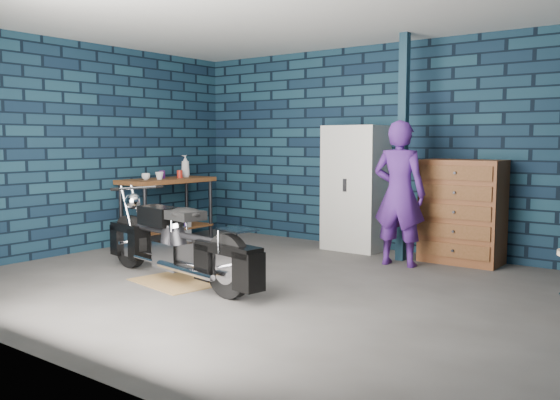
# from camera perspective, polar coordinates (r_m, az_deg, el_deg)

# --- Properties ---
(ground) EXTENTS (6.00, 6.00, 0.00)m
(ground) POSITION_cam_1_polar(r_m,az_deg,el_deg) (6.02, -1.43, -8.11)
(ground) COLOR #55524F
(ground) RESTS_ON ground
(room_walls) EXTENTS (6.02, 5.01, 2.71)m
(room_walls) POSITION_cam_1_polar(r_m,az_deg,el_deg) (6.31, 1.70, 9.93)
(room_walls) COLOR black
(room_walls) RESTS_ON ground
(support_post) EXTENTS (0.10, 0.10, 2.70)m
(support_post) POSITION_cam_1_polar(r_m,az_deg,el_deg) (7.22, 11.73, 4.89)
(support_post) COLOR #122C3A
(support_post) RESTS_ON ground
(workbench) EXTENTS (0.60, 1.40, 0.91)m
(workbench) POSITION_cam_1_polar(r_m,az_deg,el_deg) (8.58, -10.77, -0.98)
(workbench) COLOR brown
(workbench) RESTS_ON ground
(drip_mat) EXTENTS (0.99, 0.81, 0.01)m
(drip_mat) POSITION_cam_1_polar(r_m,az_deg,el_deg) (6.21, -9.87, -7.74)
(drip_mat) COLOR olive
(drip_mat) RESTS_ON ground
(motorcycle) EXTENTS (2.20, 0.94, 0.94)m
(motorcycle) POSITION_cam_1_polar(r_m,az_deg,el_deg) (6.12, -9.94, -3.49)
(motorcycle) COLOR black
(motorcycle) RESTS_ON ground
(person) EXTENTS (0.65, 0.47, 1.67)m
(person) POSITION_cam_1_polar(r_m,az_deg,el_deg) (6.94, 11.40, 0.62)
(person) COLOR #491F77
(person) RESTS_ON ground
(storage_bin) EXTENTS (0.49, 0.35, 0.30)m
(storage_bin) POSITION_cam_1_polar(r_m,az_deg,el_deg) (8.63, -10.49, -2.96)
(storage_bin) COLOR gray
(storage_bin) RESTS_ON ground
(locker) EXTENTS (0.76, 0.55, 1.64)m
(locker) POSITION_cam_1_polar(r_m,az_deg,el_deg) (7.87, 7.25, 1.15)
(locker) COLOR beige
(locker) RESTS_ON ground
(tool_chest) EXTENTS (0.91, 0.51, 1.22)m
(tool_chest) POSITION_cam_1_polar(r_m,az_deg,el_deg) (7.29, 17.10, -1.08)
(tool_chest) COLOR brown
(tool_chest) RESTS_ON ground
(cup_a) EXTENTS (0.12, 0.12, 0.09)m
(cup_a) POSITION_cam_1_polar(r_m,az_deg,el_deg) (8.29, -12.79, 2.22)
(cup_a) COLOR beige
(cup_a) RESTS_ON workbench
(cup_b) EXTENTS (0.13, 0.13, 0.11)m
(cup_b) POSITION_cam_1_polar(r_m,az_deg,el_deg) (8.30, -11.53, 2.30)
(cup_b) COLOR beige
(cup_b) RESTS_ON workbench
(mug_purple) EXTENTS (0.11, 0.11, 0.11)m
(mug_purple) POSITION_cam_1_polar(r_m,az_deg,el_deg) (8.55, -11.27, 2.43)
(mug_purple) COLOR #4E1860
(mug_purple) RESTS_ON workbench
(mug_red) EXTENTS (0.09, 0.09, 0.11)m
(mug_red) POSITION_cam_1_polar(r_m,az_deg,el_deg) (8.60, -9.63, 2.47)
(mug_red) COLOR #A82116
(mug_red) RESTS_ON workbench
(bottle) EXTENTS (0.13, 0.13, 0.32)m
(bottle) POSITION_cam_1_polar(r_m,az_deg,el_deg) (8.83, -9.10, 3.25)
(bottle) COLOR gray
(bottle) RESTS_ON workbench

